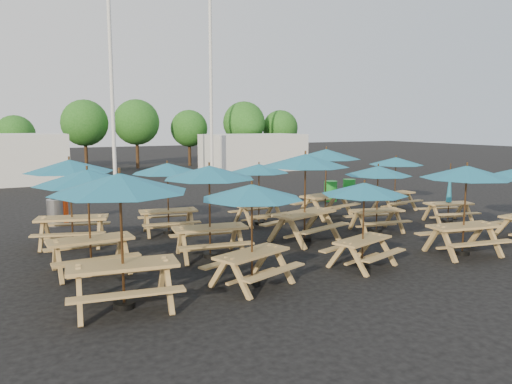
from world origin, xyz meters
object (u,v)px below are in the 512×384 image
picnic_unit_9 (467,176)px  waste_bin_1 (60,212)px  picnic_unit_5 (167,172)px  picnic_unit_6 (364,193)px  picnic_unit_13 (449,198)px  picnic_unit_3 (252,196)px  picnic_unit_11 (326,157)px  picnic_unit_10 (378,174)px  picnic_unit_14 (396,164)px  picnic_unit_2 (69,170)px  picnic_unit_0 (120,190)px  picnic_unit_4 (209,177)px  picnic_unit_8 (259,171)px  waste_bin_2 (331,191)px  waste_bin_0 (56,212)px  picnic_unit_1 (87,182)px  waste_bin_3 (349,189)px  picnic_unit_7 (305,165)px

picnic_unit_9 → waste_bin_1: (-8.83, 9.03, -1.61)m
picnic_unit_5 → waste_bin_1: 4.39m
picnic_unit_6 → picnic_unit_13: picnic_unit_6 is taller
picnic_unit_9 → waste_bin_1: 12.73m
picnic_unit_6 → picnic_unit_3: bearing=163.0°
picnic_unit_3 → picnic_unit_11: (5.94, 5.63, 0.28)m
picnic_unit_10 → picnic_unit_13: 3.37m
picnic_unit_6 → picnic_unit_14: picnic_unit_14 is taller
picnic_unit_2 → picnic_unit_6: (5.82, -5.41, -0.34)m
picnic_unit_2 → picnic_unit_9: size_ratio=1.12×
picnic_unit_0 → picnic_unit_9: bearing=6.1°
picnic_unit_4 → picnic_unit_8: bearing=54.3°
picnic_unit_3 → picnic_unit_5: picnic_unit_5 is taller
picnic_unit_5 → picnic_unit_13: 9.60m
picnic_unit_0 → picnic_unit_8: size_ratio=1.27×
picnic_unit_3 → waste_bin_2: bearing=26.1°
picnic_unit_9 → waste_bin_1: bearing=143.9°
picnic_unit_0 → waste_bin_0: (-0.24, 8.62, -1.78)m
picnic_unit_1 → picnic_unit_2: bearing=88.7°
waste_bin_3 → picnic_unit_14: bearing=-95.0°
picnic_unit_5 → waste_bin_1: picnic_unit_5 is taller
waste_bin_1 → picnic_unit_14: bearing=-14.7°
picnic_unit_0 → picnic_unit_11: 10.32m
picnic_unit_9 → picnic_unit_11: size_ratio=0.90×
picnic_unit_5 → waste_bin_0: bearing=144.4°
picnic_unit_1 → picnic_unit_5: bearing=45.9°
waste_bin_1 → picnic_unit_2: bearing=-90.7°
picnic_unit_5 → picnic_unit_13: size_ratio=1.22×
picnic_unit_1 → picnic_unit_9: bearing=-19.7°
picnic_unit_1 → picnic_unit_14: 12.40m
picnic_unit_7 → waste_bin_0: bearing=119.9°
picnic_unit_14 → waste_bin_2: (-0.87, 3.03, -1.40)m
picnic_unit_14 → waste_bin_2: 3.44m
picnic_unit_10 → picnic_unit_9: bearing=-76.8°
picnic_unit_5 → picnic_unit_14: bearing=8.1°
picnic_unit_1 → picnic_unit_14: size_ratio=1.09×
picnic_unit_0 → picnic_unit_13: 12.25m
picnic_unit_6 → waste_bin_3: bearing=36.2°
waste_bin_1 → picnic_unit_9: bearing=-45.6°
picnic_unit_1 → picnic_unit_14: picnic_unit_1 is taller
picnic_unit_5 → waste_bin_1: size_ratio=2.79×
picnic_unit_0 → picnic_unit_11: size_ratio=0.96×
picnic_unit_7 → picnic_unit_9: (2.83, -3.19, -0.18)m
picnic_unit_7 → picnic_unit_10: 2.75m
picnic_unit_9 → waste_bin_2: picnic_unit_9 is taller
picnic_unit_5 → picnic_unit_14: picnic_unit_5 is taller
picnic_unit_5 → picnic_unit_9: bearing=-36.1°
picnic_unit_11 → picnic_unit_9: bearing=-102.2°
picnic_unit_4 → picnic_unit_6: (2.88, -2.52, -0.29)m
picnic_unit_1 → waste_bin_2: size_ratio=2.71×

